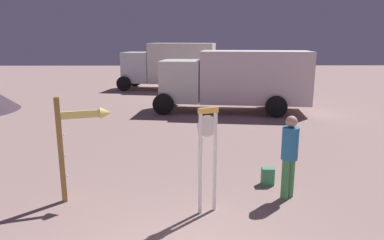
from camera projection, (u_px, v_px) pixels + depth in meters
The scene contains 6 objects.
standing_clock at pixel (208, 150), 6.40m from camera, with size 0.39×0.24×2.00m.
arrow_sign at pixel (79, 133), 6.88m from camera, with size 1.06×0.48×2.12m.
person_near_clock at pixel (289, 153), 7.03m from camera, with size 0.33×0.33×1.72m.
backpack at pixel (268, 176), 7.86m from camera, with size 0.27×0.23×0.39m.
box_truck_near at pixel (237, 78), 15.62m from camera, with size 6.92×3.20×2.68m.
box_truck_far at pixel (171, 65), 22.49m from camera, with size 6.31×3.33×2.93m.
Camera 1 is at (0.06, -3.67, 3.18)m, focal length 32.92 mm.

